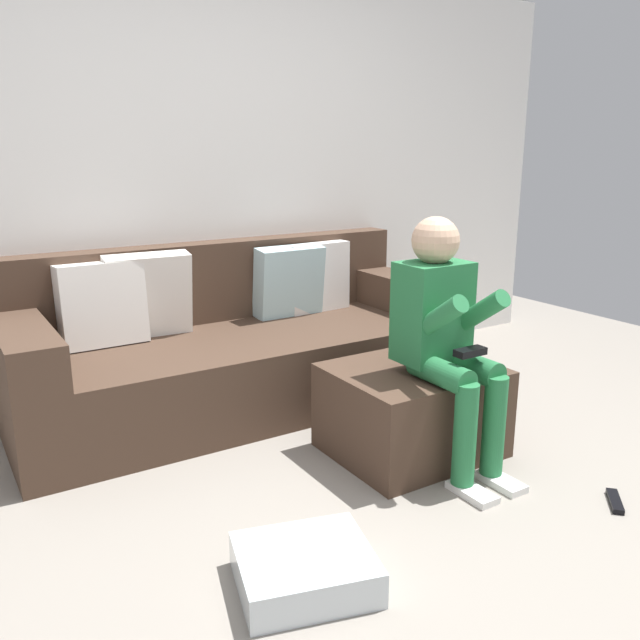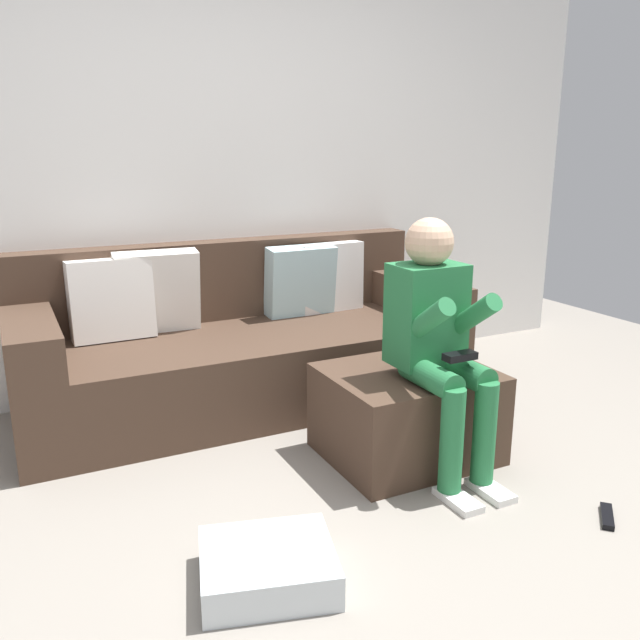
# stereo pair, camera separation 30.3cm
# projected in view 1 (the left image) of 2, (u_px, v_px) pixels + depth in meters

# --- Properties ---
(ground_plane) EXTENTS (6.92, 6.92, 0.00)m
(ground_plane) POSITION_uv_depth(u_px,v_px,m) (424.00, 548.00, 2.36)
(ground_plane) COLOR gray
(wall_back) EXTENTS (5.32, 0.10, 2.40)m
(wall_back) POSITION_uv_depth(u_px,v_px,m) (193.00, 182.00, 3.74)
(wall_back) COLOR white
(wall_back) RESTS_ON ground_plane
(couch_sectional) EXTENTS (2.40, 0.91, 0.87)m
(couch_sectional) POSITION_uv_depth(u_px,v_px,m) (235.00, 347.00, 3.62)
(couch_sectional) COLOR #473326
(couch_sectional) RESTS_ON ground_plane
(ottoman) EXTENTS (0.73, 0.61, 0.41)m
(ottoman) POSITION_uv_depth(u_px,v_px,m) (412.00, 410.00, 3.06)
(ottoman) COLOR #473326
(ottoman) RESTS_ON ground_plane
(person_seated) EXTENTS (0.30, 0.60, 1.11)m
(person_seated) POSITION_uv_depth(u_px,v_px,m) (445.00, 329.00, 2.84)
(person_seated) COLOR #26723F
(person_seated) RESTS_ON ground_plane
(storage_bin) EXTENTS (0.52, 0.48, 0.12)m
(storage_bin) POSITION_uv_depth(u_px,v_px,m) (305.00, 569.00, 2.15)
(storage_bin) COLOR silver
(storage_bin) RESTS_ON ground_plane
(remote_near_ottoman) EXTENTS (0.16, 0.15, 0.02)m
(remote_near_ottoman) POSITION_uv_depth(u_px,v_px,m) (615.00, 501.00, 2.65)
(remote_near_ottoman) COLOR black
(remote_near_ottoman) RESTS_ON ground_plane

